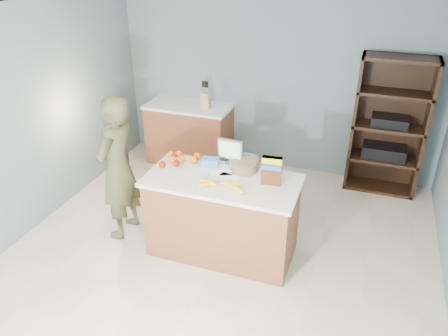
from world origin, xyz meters
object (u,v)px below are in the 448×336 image
(counter_peninsula, at_px, (222,219))
(cereal_box, at_px, (272,169))
(person, at_px, (118,169))
(tv, at_px, (230,151))
(shelving_unit, at_px, (388,128))

(counter_peninsula, height_order, cereal_box, cereal_box)
(person, distance_m, cereal_box, 1.70)
(counter_peninsula, relative_size, tv, 5.53)
(counter_peninsula, height_order, person, person)
(shelving_unit, height_order, tv, shelving_unit)
(tv, bearing_deg, shelving_unit, 47.29)
(counter_peninsula, distance_m, shelving_unit, 2.61)
(counter_peninsula, xyz_separation_m, person, (-1.19, -0.04, 0.41))
(shelving_unit, height_order, cereal_box, shelving_unit)
(tv, xyz_separation_m, cereal_box, (0.51, -0.27, 0.01))
(shelving_unit, relative_size, person, 1.09)
(person, bearing_deg, tv, 109.51)
(person, distance_m, tv, 1.25)
(shelving_unit, distance_m, tv, 2.34)
(counter_peninsula, bearing_deg, cereal_box, 7.89)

